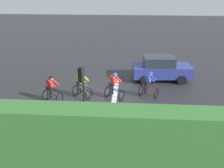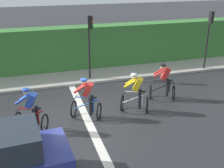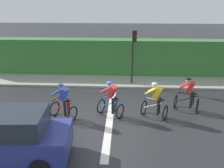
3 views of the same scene
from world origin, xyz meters
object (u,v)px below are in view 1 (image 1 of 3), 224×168
(cyclist_second, at_px, (81,85))
(car_navy, at_px, (161,68))
(cyclist_mid, at_px, (114,86))
(traffic_light_near_crossing, at_px, (83,92))
(cyclist_fourth, at_px, (148,85))
(cyclist_lead, at_px, (51,90))

(cyclist_second, xyz_separation_m, car_navy, (3.26, -5.16, 0.08))
(cyclist_mid, bearing_deg, traffic_light_near_crossing, 164.93)
(cyclist_fourth, height_order, car_navy, car_navy)
(cyclist_lead, distance_m, cyclist_fourth, 5.81)
(cyclist_second, xyz_separation_m, cyclist_mid, (-0.03, -1.99, 0.00))
(cyclist_lead, xyz_separation_m, traffic_light_near_crossing, (-3.32, -2.52, 1.43))
(car_navy, bearing_deg, cyclist_mid, 136.08)
(traffic_light_near_crossing, bearing_deg, car_navy, -30.08)
(car_navy, bearing_deg, cyclist_second, 122.25)
(cyclist_fourth, bearing_deg, cyclist_mid, 99.79)
(cyclist_mid, height_order, cyclist_fourth, same)
(traffic_light_near_crossing, bearing_deg, cyclist_second, 12.32)
(cyclist_second, relative_size, traffic_light_near_crossing, 0.50)
(cyclist_mid, height_order, car_navy, car_navy)
(cyclist_lead, distance_m, car_navy, 7.90)
(cyclist_mid, height_order, traffic_light_near_crossing, traffic_light_near_crossing)
(cyclist_second, bearing_deg, car_navy, -57.75)
(cyclist_lead, bearing_deg, traffic_light_near_crossing, -142.79)
(cyclist_lead, relative_size, car_navy, 0.39)
(cyclist_second, xyz_separation_m, cyclist_fourth, (0.33, -4.08, 0.00))
(traffic_light_near_crossing, bearing_deg, cyclist_lead, 37.21)
(cyclist_lead, height_order, cyclist_mid, same)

